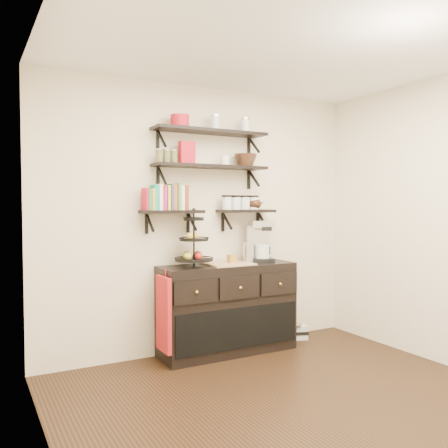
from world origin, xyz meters
TOP-DOWN VIEW (x-y plane):
  - floor at (0.00, 0.00)m, footprint 3.50×3.50m
  - ceiling at (0.00, 0.00)m, footprint 3.50×3.50m
  - back_wall at (0.00, 1.75)m, footprint 3.50×0.02m
  - left_wall at (-1.75, 0.00)m, footprint 0.02×3.50m
  - shelf_top at (0.00, 1.62)m, footprint 1.20×0.27m
  - shelf_mid at (0.00, 1.62)m, footprint 1.20×0.27m
  - shelf_low_left at (-0.42, 1.63)m, footprint 0.60×0.25m
  - shelf_low_right at (0.42, 1.63)m, footprint 0.60×0.25m
  - cookbooks at (-0.47, 1.63)m, footprint 0.43×0.15m
  - glass_canisters at (0.36, 1.63)m, footprint 0.43×0.10m
  - sideboard at (0.14, 1.51)m, footprint 1.40×0.50m
  - fruit_stand at (-0.23, 1.52)m, footprint 0.37×0.37m
  - candle at (0.19, 1.51)m, footprint 0.08×0.08m
  - coffee_maker at (0.54, 1.54)m, footprint 0.29×0.29m
  - thermal_carafe at (0.37, 1.49)m, footprint 0.11×0.11m
  - apron at (-0.59, 1.41)m, footprint 0.04×0.30m
  - radio at (1.02, 1.57)m, footprint 0.32×0.24m
  - recipe_box at (-0.26, 1.61)m, footprint 0.17×0.08m
  - walnut_bowl at (0.41, 1.61)m, footprint 0.24×0.24m
  - ramekins at (0.16, 1.61)m, footprint 0.09×0.09m
  - teapot at (0.53, 1.63)m, footprint 0.20×0.16m
  - red_pot at (-0.34, 1.61)m, footprint 0.18×0.18m

SIDE VIEW (x-z plane):
  - floor at x=0.00m, z-range 0.00..0.00m
  - radio at x=1.02m, z-range 0.00..0.17m
  - sideboard at x=0.14m, z-range -0.01..0.91m
  - apron at x=-0.59m, z-range 0.15..0.84m
  - candle at x=0.19m, z-range 0.92..1.00m
  - thermal_carafe at x=0.37m, z-range 0.90..1.12m
  - fruit_stand at x=-0.23m, z-range 0.82..1.36m
  - coffee_maker at x=0.54m, z-range 0.89..1.32m
  - back_wall at x=0.00m, z-range 0.00..2.70m
  - left_wall at x=-1.75m, z-range 0.00..2.70m
  - shelf_low_left at x=-0.42m, z-range 1.31..1.54m
  - shelf_low_right at x=0.42m, z-range 1.31..1.54m
  - glass_canisters at x=0.36m, z-range 1.45..1.58m
  - teapot at x=0.53m, z-range 1.45..1.59m
  - cookbooks at x=-0.47m, z-range 1.44..1.70m
  - shelf_mid at x=0.00m, z-range 1.77..2.00m
  - ramekins at x=0.16m, z-range 1.90..2.00m
  - walnut_bowl at x=0.41m, z-range 1.90..2.03m
  - recipe_box at x=-0.26m, z-range 1.90..2.12m
  - shelf_top at x=0.00m, z-range 2.12..2.35m
  - red_pot at x=-0.34m, z-range 2.25..2.37m
  - ceiling at x=0.00m, z-range 2.69..2.71m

